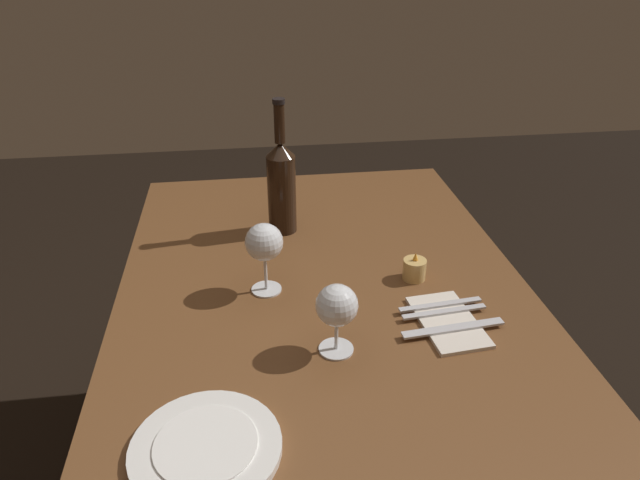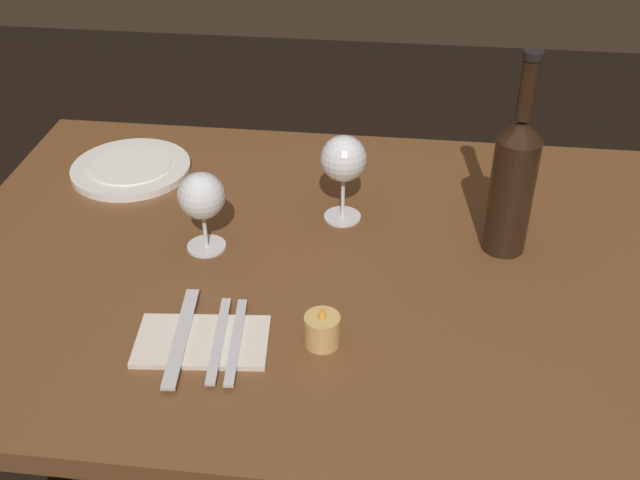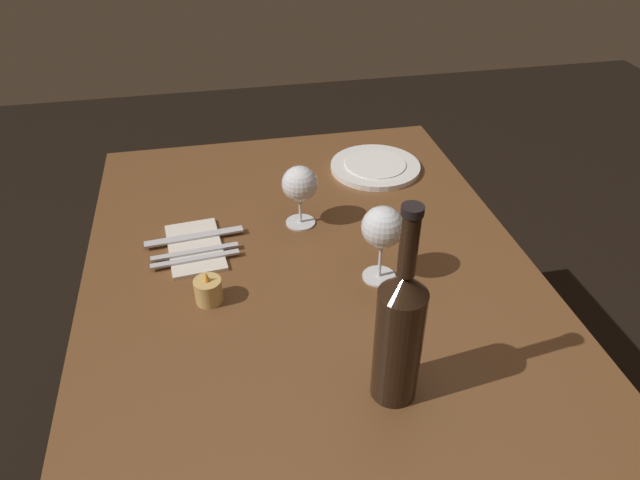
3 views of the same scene
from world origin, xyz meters
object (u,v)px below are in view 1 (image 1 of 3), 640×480
Objects in this scene: wine_bottle at (281,184)px; fork_outer at (440,305)px; wine_glass_left at (337,307)px; fork_inner at (444,312)px; wine_glass_right at (264,244)px; table_knife at (453,328)px; votive_candle at (414,270)px; dinner_plate at (206,448)px; folded_napkin at (448,322)px.

fork_outer is (0.40, 0.30, -0.12)m from wine_bottle.
wine_bottle reaches higher than wine_glass_left.
fork_inner is 1.00× the size of fork_outer.
wine_glass_right is 0.39m from fork_outer.
fork_outer and table_knife have the same top height.
fork_inner is at bearing 0.00° from fork_outer.
wine_glass_right reaches higher than votive_candle.
wine_bottle is (-0.50, -0.06, 0.03)m from wine_glass_left.
wine_glass_left reaches higher than dinner_plate.
votive_candle is 0.17m from folded_napkin.
votive_candle is at bearing 136.23° from wine_glass_left.
wine_glass_left reaches higher than fork_outer.
wine_glass_right is 0.46× the size of wine_bottle.
wine_glass_left is 0.88× the size of wine_glass_right.
wine_bottle is 1.49× the size of dinner_plate.
wine_glass_left is at bearing -84.86° from table_knife.
wine_glass_left is at bearing -72.05° from fork_inner.
wine_glass_right is 0.40m from fork_inner.
folded_napkin is (0.45, 0.30, -0.13)m from wine_bottle.
table_knife is (0.20, 0.02, -0.01)m from votive_candle.
wine_bottle is 1.73× the size of folded_napkin.
wine_glass_left is at bearing 131.76° from dinner_plate.
fork_inner is at bearing 121.28° from dinner_plate.
wine_glass_right reaches higher than table_knife.
dinner_plate is 0.55m from fork_inner.
fork_outer is (0.12, 0.02, -0.01)m from votive_candle.
table_knife is (0.48, 0.30, -0.12)m from wine_bottle.
wine_bottle is at bearing -173.01° from wine_glass_left.
folded_napkin is (-0.26, 0.47, -0.00)m from dinner_plate.
table_knife is at bearing 95.14° from wine_glass_left.
wine_glass_left is 0.26m from folded_napkin.
folded_napkin is 1.11× the size of fork_inner.
wine_glass_right is at bearing -11.79° from wine_bottle.
wine_glass_right is 0.41m from folded_napkin.
votive_candle is 0.37× the size of fork_inner.
wine_glass_right is 0.46m from dinner_plate.
dinner_plate is at bearing -58.72° from fork_inner.
folded_napkin is at bearing -0.00° from fork_outer.
table_knife is at bearing 0.00° from fork_inner.
wine_bottle is 1.92× the size of fork_outer.
wine_glass_left is at bearing -66.72° from fork_outer.
wine_glass_right reaches higher than wine_glass_left.
wine_glass_left is 0.25m from table_knife.
wine_bottle is 0.55m from folded_napkin.
fork_outer is (-0.31, 0.47, 0.00)m from dinner_plate.
dinner_plate is 0.56m from fork_outer.
dinner_plate is 1.29× the size of fork_inner.
dinner_plate is 1.10× the size of table_knife.
table_knife is (0.05, 0.00, 0.00)m from fork_inner.
wine_bottle reaches higher than fork_inner.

